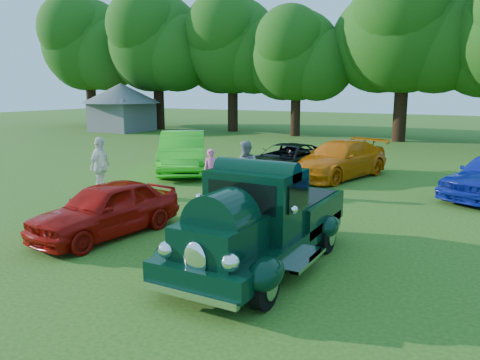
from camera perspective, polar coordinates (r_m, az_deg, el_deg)
The scene contains 11 objects.
ground at distance 10.49m, azimuth -3.71°, elevation -8.14°, with size 120.00×120.00×0.00m, color #284F12.
hero_pickup at distance 9.20m, azimuth 2.65°, elevation -5.33°, with size 2.33×5.01×1.96m.
red_convertible at distance 11.55m, azimuth -15.99°, elevation -3.38°, with size 1.53×3.81×1.30m, color #A90C07.
back_car_lime at distance 19.67m, azimuth -6.98°, elevation 3.39°, with size 1.79×5.14×1.69m, color #2CD21C.
back_car_black at distance 18.69m, azimuth 5.66°, elevation 2.40°, with size 2.15×4.66×1.30m, color black.
back_car_orange at distance 18.74m, azimuth 11.94°, elevation 2.45°, with size 2.01×4.94×1.43m, color #DC6507.
spectator_pink at distance 15.65m, azimuth -3.51°, elevation 1.09°, with size 0.54×0.35×1.48m, color pink.
spectator_grey at distance 15.13m, azimuth 0.72°, elevation 1.38°, with size 0.87×0.68×1.80m, color gray.
spectator_white at distance 15.79m, azimuth -16.67°, elevation 1.56°, with size 1.13×0.47×1.93m, color white.
gazebo at distance 40.12m, azimuth -14.25°, elevation 9.23°, with size 6.40×6.40×3.90m.
tree_line at distance 33.47m, azimuth 14.24°, elevation 16.32°, with size 63.55×10.13×11.55m.
Camera 1 is at (5.37, -8.32, 3.44)m, focal length 35.00 mm.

